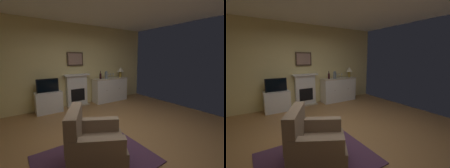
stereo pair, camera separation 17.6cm
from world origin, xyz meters
The scene contains 15 objects.
ground_plane centered at (0.00, 0.00, -0.05)m, with size 6.11×5.33×0.10m, color #9E7042.
wall_rear centered at (0.00, 2.63, 1.39)m, with size 6.11×0.06×2.77m, color #EAD68C.
area_rug centered at (-0.76, -0.40, 0.01)m, with size 1.81×1.40×0.02m, color #4C2D47.
fireplace_unit centered at (0.10, 2.51, 0.55)m, with size 0.87×0.30×1.10m.
framed_picture centered at (0.10, 2.55, 1.61)m, with size 0.55×0.04×0.45m.
sideboard_cabinet centered at (1.37, 2.33, 0.44)m, with size 1.36×0.49×0.88m.
table_lamp centered at (1.87, 2.33, 1.16)m, with size 0.26×0.26×0.40m.
wine_bottle centered at (0.97, 2.36, 0.99)m, with size 0.08×0.08×0.29m.
wine_glass_left centered at (1.30, 2.35, 1.01)m, with size 0.07×0.07×0.16m.
wine_glass_center centered at (1.41, 2.36, 1.01)m, with size 0.07×0.07×0.16m.
wine_glass_right centered at (1.52, 2.33, 1.01)m, with size 0.07×0.07×0.16m.
vase_decorative centered at (1.17, 2.28, 1.02)m, with size 0.11×0.11×0.28m.
tv_cabinet centered at (-0.87, 2.34, 0.32)m, with size 0.75×0.42×0.64m.
tv_set centered at (-0.87, 2.32, 0.84)m, with size 0.62×0.07×0.40m.
armchair centered at (-0.86, -0.52, 0.38)m, with size 1.08×1.06×0.92m.
Camera 1 is at (-1.80, -2.36, 1.64)m, focal length 24.10 mm.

